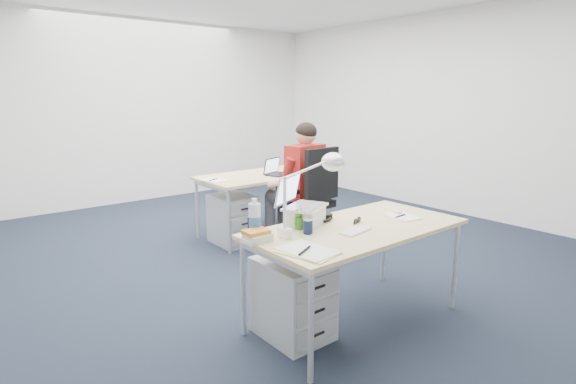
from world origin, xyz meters
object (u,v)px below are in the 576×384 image
at_px(office_chair, 307,220).
at_px(drawer_pedestal_far, 233,219).
at_px(drawer_pedestal_near, 293,298).
at_px(headphones, 319,218).
at_px(can_koozie, 308,226).
at_px(cordless_phone, 251,227).
at_px(book_stack, 257,236).
at_px(desk_lamp, 304,193).
at_px(desk_near, 357,233).
at_px(bear_figurine, 299,219).
at_px(computer_mouse, 397,211).
at_px(dark_laptop, 279,166).
at_px(water_bottle, 255,218).
at_px(wireless_keyboard, 356,231).
at_px(silver_laptop, 305,200).
at_px(seated_person, 295,185).
at_px(desk_far, 267,178).
at_px(sunglasses, 357,221).
at_px(far_cup, 288,167).

xyz_separation_m(office_chair, drawer_pedestal_far, (-0.54, 0.66, -0.04)).
bearing_deg(drawer_pedestal_near, headphones, 23.05).
height_order(can_koozie, cordless_phone, cordless_phone).
bearing_deg(book_stack, desk_lamp, -8.00).
distance_m(desk_near, drawer_pedestal_far, 2.16).
relative_size(bear_figurine, cordless_phone, 1.09).
bearing_deg(desk_near, drawer_pedestal_near, 165.25).
height_order(computer_mouse, dark_laptop, dark_laptop).
xyz_separation_m(drawer_pedestal_near, can_koozie, (0.10, -0.03, 0.51)).
distance_m(office_chair, computer_mouse, 1.50).
distance_m(desk_near, can_koozie, 0.41).
bearing_deg(dark_laptop, drawer_pedestal_far, 153.78).
bearing_deg(water_bottle, can_koozie, -26.38).
xyz_separation_m(drawer_pedestal_far, wireless_keyboard, (-0.37, -2.19, 0.46)).
height_order(drawer_pedestal_near, dark_laptop, dark_laptop).
xyz_separation_m(silver_laptop, wireless_keyboard, (0.15, -0.36, -0.17)).
height_order(seated_person, book_stack, seated_person).
xyz_separation_m(water_bottle, bear_figurine, (0.34, -0.05, -0.06)).
bearing_deg(seated_person, book_stack, -144.57).
bearing_deg(book_stack, desk_far, 52.35).
relative_size(desk_near, book_stack, 9.37).
xyz_separation_m(office_chair, desk_lamp, (-1.21, -1.32, 0.69)).
bearing_deg(sunglasses, desk_lamp, 153.17).
distance_m(desk_far, seated_person, 0.53).
xyz_separation_m(drawer_pedestal_near, silver_laptop, (0.24, 0.15, 0.63)).
height_order(drawer_pedestal_near, water_bottle, water_bottle).
relative_size(office_chair, sunglasses, 9.63).
relative_size(office_chair, water_bottle, 4.28).
height_order(can_koozie, water_bottle, water_bottle).
height_order(can_koozie, desk_lamp, desk_lamp).
height_order(bear_figurine, desk_lamp, desk_lamp).
bearing_deg(cordless_phone, dark_laptop, 29.55).
xyz_separation_m(seated_person, wireless_keyboard, (-0.89, -1.72, 0.06)).
relative_size(drawer_pedestal_far, book_stack, 3.22).
distance_m(can_koozie, book_stack, 0.37).
bearing_deg(seated_person, computer_mouse, -108.12).
xyz_separation_m(computer_mouse, dark_laptop, (0.35, 1.98, 0.09)).
xyz_separation_m(water_bottle, dark_laptop, (1.57, 1.77, -0.03)).
bearing_deg(desk_lamp, book_stack, 175.24).
xyz_separation_m(book_stack, far_cup, (1.87, 2.01, 0.01)).
height_order(computer_mouse, sunglasses, computer_mouse).
bearing_deg(desk_lamp, drawer_pedestal_far, 74.80).
height_order(drawer_pedestal_near, far_cup, far_cup).
bearing_deg(desk_near, dark_laptop, 66.98).
bearing_deg(bear_figurine, desk_near, -46.53).
bearing_deg(silver_laptop, desk_far, 36.63).
relative_size(silver_laptop, can_koozie, 3.35).
xyz_separation_m(office_chair, seated_person, (-0.02, 0.19, 0.36)).
bearing_deg(sunglasses, cordless_phone, 146.01).
xyz_separation_m(desk_near, office_chair, (0.81, 1.45, -0.37)).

